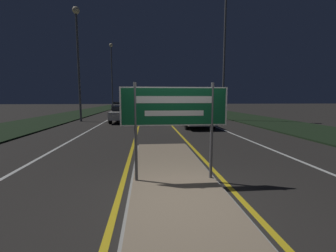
{
  "coord_description": "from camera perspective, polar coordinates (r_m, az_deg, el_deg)",
  "views": [
    {
      "loc": [
        -0.62,
        -4.27,
        1.97
      ],
      "look_at": [
        0.0,
        2.26,
        1.17
      ],
      "focal_mm": 24.0,
      "sensor_mm": 36.0,
      "label": 1
    }
  ],
  "objects": [
    {
      "name": "edge_line_white_right",
      "position": [
        30.36,
        9.5,
        3.16
      ],
      "size": [
        0.1,
        70.0,
        0.01
      ],
      "color": "silver",
      "rests_on": "ground_plane"
    },
    {
      "name": "car_approaching_0",
      "position": [
        19.5,
        -11.2,
        3.2
      ],
      "size": [
        2.01,
        4.68,
        1.34
      ],
      "color": "silver",
      "rests_on": "ground_plane"
    },
    {
      "name": "car_approaching_1",
      "position": [
        27.97,
        -8.93,
        4.42
      ],
      "size": [
        1.94,
        4.29,
        1.41
      ],
      "color": "#4C514C",
      "rests_on": "ground_plane"
    },
    {
      "name": "streetlight_left_far",
      "position": [
        38.54,
        -14.12,
        14.44
      ],
      "size": [
        0.58,
        0.58,
        10.74
      ],
      "color": "#56565B",
      "rests_on": "ground_plane"
    },
    {
      "name": "highway_sign",
      "position": [
        5.07,
        1.62,
        3.93
      ],
      "size": [
        2.43,
        0.07,
        2.23
      ],
      "color": "#56565B",
      "rests_on": "median_island"
    },
    {
      "name": "car_approaching_2",
      "position": [
        41.0,
        -12.49,
        5.12
      ],
      "size": [
        1.99,
        4.65,
        1.39
      ],
      "color": "silver",
      "rests_on": "ground_plane"
    },
    {
      "name": "centre_line_yellow_left",
      "position": [
        29.34,
        -6.6,
        3.08
      ],
      "size": [
        0.12,
        70.0,
        0.01
      ],
      "color": "gold",
      "rests_on": "ground_plane"
    },
    {
      "name": "car_receding_1",
      "position": [
        28.27,
        7.36,
        4.5
      ],
      "size": [
        1.95,
        4.43,
        1.47
      ],
      "color": "black",
      "rests_on": "ground_plane"
    },
    {
      "name": "car_receding_0",
      "position": [
        15.78,
        6.92,
        2.49
      ],
      "size": [
        1.88,
        4.81,
        1.44
      ],
      "color": "silver",
      "rests_on": "ground_plane"
    },
    {
      "name": "median_island",
      "position": [
        5.42,
        1.56,
        -13.85
      ],
      "size": [
        2.03,
        8.31,
        0.1
      ],
      "color": "#999993",
      "rests_on": "ground_plane"
    },
    {
      "name": "streetlight_left_near",
      "position": [
        21.25,
        -21.99,
        18.57
      ],
      "size": [
        0.59,
        0.59,
        9.44
      ],
      "color": "#56565B",
      "rests_on": "ground_plane"
    },
    {
      "name": "lane_line_white_left",
      "position": [
        29.55,
        -12.42,
        3.0
      ],
      "size": [
        0.12,
        70.0,
        0.01
      ],
      "color": "silver",
      "rests_on": "ground_plane"
    },
    {
      "name": "edge_line_white_left",
      "position": [
        30.06,
        -18.11,
        2.88
      ],
      "size": [
        0.1,
        70.0,
        0.01
      ],
      "color": "silver",
      "rests_on": "ground_plane"
    },
    {
      "name": "streetlight_right_near",
      "position": [
        21.21,
        14.21,
        20.48
      ],
      "size": [
        0.54,
        0.54,
        11.05
      ],
      "color": "#56565B",
      "rests_on": "ground_plane"
    },
    {
      "name": "lane_line_white_right",
      "position": [
        29.73,
        3.89,
        3.16
      ],
      "size": [
        0.12,
        70.0,
        0.01
      ],
      "color": "silver",
      "rests_on": "ground_plane"
    },
    {
      "name": "ground_plane",
      "position": [
        4.74,
        2.73,
        -17.56
      ],
      "size": [
        160.0,
        160.0,
        0.0
      ],
      "primitive_type": "plane",
      "color": "#282623"
    },
    {
      "name": "verge_left",
      "position": [
        25.91,
        -25.5,
        2.02
      ],
      "size": [
        5.0,
        100.0,
        0.08
      ],
      "color": "black",
      "rests_on": "ground_plane"
    },
    {
      "name": "verge_right",
      "position": [
        26.37,
        17.15,
        2.47
      ],
      "size": [
        5.0,
        100.0,
        0.08
      ],
      "color": "black",
      "rests_on": "ground_plane"
    },
    {
      "name": "centre_line_yellow_right",
      "position": [
        29.39,
        -1.89,
        3.13
      ],
      "size": [
        0.12,
        70.0,
        0.01
      ],
      "color": "gold",
      "rests_on": "ground_plane"
    }
  ]
}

